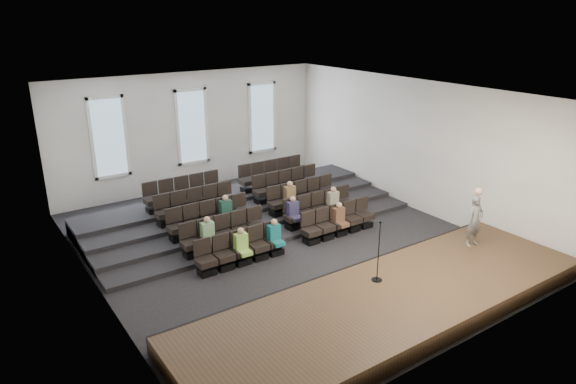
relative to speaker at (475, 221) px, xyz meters
name	(u,v)px	position (x,y,z in m)	size (l,w,h in m)	color
ground	(283,242)	(-4.11, 4.38, -1.31)	(14.00, 14.00, 0.00)	black
ceiling	(283,92)	(-4.11, 4.38, 3.70)	(12.00, 14.00, 0.02)	white
wall_back	(192,131)	(-4.11, 11.40, 1.19)	(12.00, 0.04, 5.00)	white
wall_front	(465,251)	(-4.11, -2.64, 1.19)	(12.00, 0.04, 5.00)	white
wall_left	(90,210)	(-10.13, 4.38, 1.19)	(0.04, 14.00, 5.00)	white
wall_right	(413,145)	(1.91, 4.38, 1.19)	(0.04, 14.00, 5.00)	white
stage	(393,302)	(-4.11, -0.72, -1.06)	(11.80, 3.60, 0.50)	#442F1D
stage_lip	(348,275)	(-4.11, 1.05, -1.06)	(11.80, 0.06, 0.52)	black
risers	(237,208)	(-4.11, 7.55, -1.11)	(11.80, 4.80, 0.60)	black
seating_rows	(259,209)	(-4.11, 5.92, -0.63)	(6.80, 4.70, 1.67)	black
windows	(192,127)	(-4.11, 11.33, 1.39)	(8.44, 0.10, 3.24)	white
audience	(278,217)	(-4.11, 4.70, -0.50)	(5.45, 2.64, 1.10)	#96CB51
speaker	(475,221)	(0.00, 0.00, 0.00)	(0.59, 0.39, 1.62)	#63615E
mic_stand	(378,263)	(-3.98, 0.05, -0.29)	(0.29, 0.29, 1.73)	black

